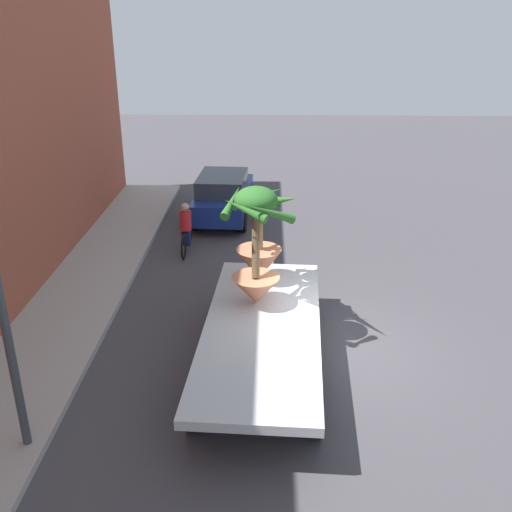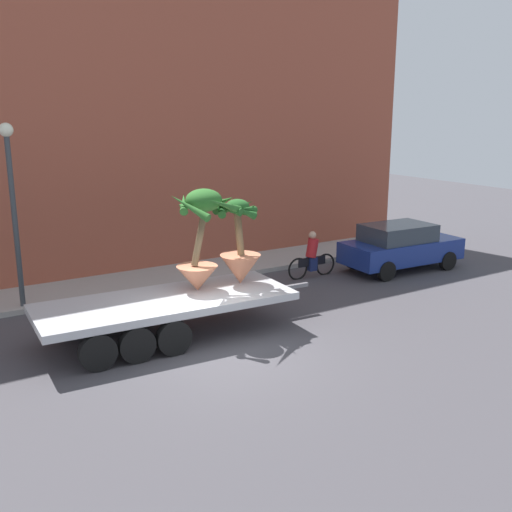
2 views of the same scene
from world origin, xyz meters
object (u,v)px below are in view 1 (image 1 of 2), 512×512
Objects in this scene: cyclist at (186,230)px; potted_palm_middle at (256,246)px; parked_car at (223,195)px; potted_palm_rear at (259,246)px; flatbed_trailer at (261,341)px.

potted_palm_middle is at bearing -156.52° from cyclist.
potted_palm_middle is 8.39m from parked_car.
potted_palm_rear is 0.52× the size of parked_car.
potted_palm_middle is at bearing 178.62° from potted_palm_rear.
cyclist is 0.44× the size of parked_car.
parked_car is at bearing 9.35° from potted_palm_middle.
potted_palm_middle is at bearing -170.65° from parked_car.
parked_car is at bearing 8.84° from flatbed_trailer.
potted_palm_rear is at bearing -150.96° from cyclist.
potted_palm_rear is (2.35, 0.10, 1.06)m from flatbed_trailer.
parked_car is (9.45, 1.47, 0.06)m from flatbed_trailer.
flatbed_trailer is 2.84× the size of potted_palm_middle.
potted_palm_rear is 4.77m from cyclist.
cyclist is (6.39, 2.34, -0.10)m from flatbed_trailer.
potted_palm_rear is at bearing 2.42° from flatbed_trailer.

